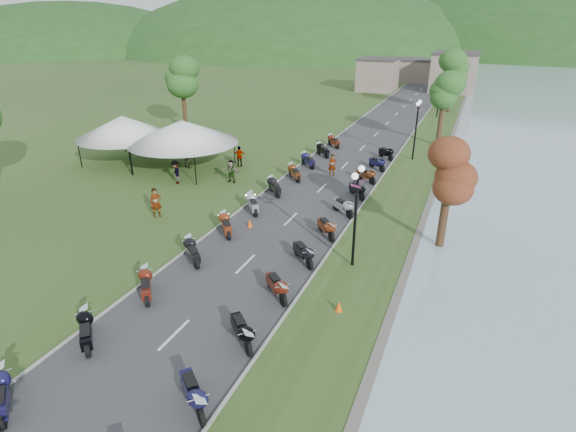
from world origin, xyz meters
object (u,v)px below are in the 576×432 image
(pedestrian_a, at_px, (158,217))
(pedestrian_b, at_px, (187,168))
(vendor_tent_main, at_px, (184,145))
(pedestrian_c, at_px, (177,183))

(pedestrian_a, distance_m, pedestrian_b, 10.05)
(vendor_tent_main, relative_size, pedestrian_a, 3.15)
(vendor_tent_main, distance_m, pedestrian_b, 2.02)
(pedestrian_b, bearing_deg, pedestrian_c, 117.43)
(pedestrian_c, bearing_deg, vendor_tent_main, 156.68)
(pedestrian_a, height_order, pedestrian_b, pedestrian_a)
(vendor_tent_main, height_order, pedestrian_c, vendor_tent_main)
(vendor_tent_main, distance_m, pedestrian_a, 9.95)
(vendor_tent_main, height_order, pedestrian_a, vendor_tent_main)
(pedestrian_b, relative_size, pedestrian_c, 0.91)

